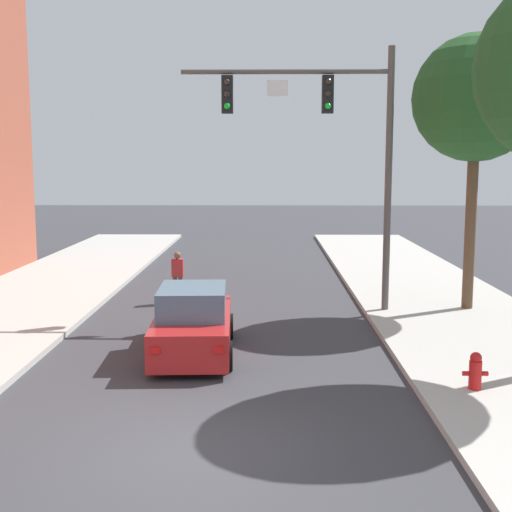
{
  "coord_description": "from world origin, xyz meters",
  "views": [
    {
      "loc": [
        1.11,
        -9.7,
        4.42
      ],
      "look_at": [
        0.84,
        7.57,
        2.0
      ],
      "focal_mm": 46.87,
      "sensor_mm": 36.0,
      "label": 1
    }
  ],
  "objects_px": {
    "car_lead_red": "(193,324)",
    "fire_hydrant": "(475,371)",
    "pedestrian_crossing_road": "(178,275)",
    "traffic_signal_mast": "(331,131)",
    "street_tree_second": "(476,99)"
  },
  "relations": [
    {
      "from": "fire_hydrant",
      "to": "street_tree_second",
      "type": "xyz_separation_m",
      "value": [
        1.98,
        7.19,
        5.7
      ]
    },
    {
      "from": "pedestrian_crossing_road",
      "to": "car_lead_red",
      "type": "bearing_deg",
      "value": -78.95
    },
    {
      "from": "traffic_signal_mast",
      "to": "fire_hydrant",
      "type": "relative_size",
      "value": 10.42
    },
    {
      "from": "traffic_signal_mast",
      "to": "street_tree_second",
      "type": "distance_m",
      "value": 4.23
    },
    {
      "from": "car_lead_red",
      "to": "pedestrian_crossing_road",
      "type": "height_order",
      "value": "pedestrian_crossing_road"
    },
    {
      "from": "traffic_signal_mast",
      "to": "fire_hydrant",
      "type": "height_order",
      "value": "traffic_signal_mast"
    },
    {
      "from": "pedestrian_crossing_road",
      "to": "fire_hydrant",
      "type": "distance_m",
      "value": 10.86
    },
    {
      "from": "fire_hydrant",
      "to": "street_tree_second",
      "type": "height_order",
      "value": "street_tree_second"
    },
    {
      "from": "street_tree_second",
      "to": "traffic_signal_mast",
      "type": "bearing_deg",
      "value": -176.89
    },
    {
      "from": "pedestrian_crossing_road",
      "to": "street_tree_second",
      "type": "bearing_deg",
      "value": -8.35
    },
    {
      "from": "car_lead_red",
      "to": "street_tree_second",
      "type": "bearing_deg",
      "value": 29.97
    },
    {
      "from": "car_lead_red",
      "to": "pedestrian_crossing_road",
      "type": "distance_m",
      "value": 5.81
    },
    {
      "from": "car_lead_red",
      "to": "street_tree_second",
      "type": "xyz_separation_m",
      "value": [
        7.65,
        4.41,
        5.48
      ]
    },
    {
      "from": "car_lead_red",
      "to": "fire_hydrant",
      "type": "distance_m",
      "value": 6.32
    },
    {
      "from": "pedestrian_crossing_road",
      "to": "fire_hydrant",
      "type": "relative_size",
      "value": 2.28
    }
  ]
}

